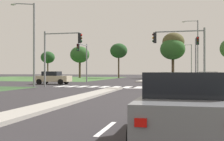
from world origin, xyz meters
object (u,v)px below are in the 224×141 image
Objects in this scene: traffic_signal_near_right at (184,47)px; street_lamp_third at (196,47)px; car_grey_third at (183,105)px; car_silver_fourth at (207,78)px; traffic_signal_far_right at (196,52)px; street_lamp_second at (32,40)px; treeline_near at (48,57)px; treeline_third at (119,51)px; traffic_signal_near_left at (58,49)px; street_lamp_fourth at (191,59)px; traffic_signal_far_left at (83,56)px; treeline_fourth at (173,42)px; car_beige_near at (53,78)px; treeline_second at (80,55)px; treeline_fifth at (173,49)px.

street_lamp_third is (2.36, 22.85, 1.85)m from traffic_signal_near_right.
car_silver_fourth is (3.00, 27.53, -0.02)m from car_grey_third.
street_lamp_second is at bearing -142.81° from traffic_signal_far_right.
treeline_near is 17.56m from treeline_third.
street_lamp_second reaches higher than treeline_third.
treeline_near is at bearing 117.35° from traffic_signal_near_left.
street_lamp_third is at bearing 84.11° from traffic_signal_near_right.
street_lamp_fourth reaches higher than traffic_signal_far_right.
traffic_signal_near_right is at bearing -41.18° from traffic_signal_far_left.
traffic_signal_near_left is at bearing -87.18° from treeline_third.
traffic_signal_far_right is at bearing 81.68° from traffic_signal_near_right.
treeline_fourth reaches higher than traffic_signal_far_left.
car_beige_near is 0.78× the size of traffic_signal_far_left.
traffic_signal_near_left reaches higher than traffic_signal_far_left.
car_grey_third is 0.70× the size of treeline_near.
treeline_second reaches higher than traffic_signal_near_left.
treeline_fifth is (-3.52, 26.24, 2.34)m from traffic_signal_far_right.
traffic_signal_far_left is 28.72m from treeline_fifth.
car_grey_third is 0.80× the size of traffic_signal_near_left.
traffic_signal_far_right is 0.94× the size of treeline_near.
car_silver_fourth is at bearing -81.50° from treeline_fifth.
treeline_fifth reaches higher than traffic_signal_near_left.
car_grey_third reaches higher than car_silver_fourth.
traffic_signal_near_right is (0.37, 19.34, 2.93)m from car_grey_third.
street_lamp_fourth is at bearing 65.85° from traffic_signal_far_left.
street_lamp_second is 41.57m from treeline_fourth.
traffic_signal_far_right is 30.50m from treeline_third.
traffic_signal_far_right is at bearing -91.12° from street_lamp_fourth.
traffic_signal_far_right reaches higher than traffic_signal_near_right.
street_lamp_second is 0.94× the size of treeline_fifth.
traffic_signal_near_left reaches higher than car_beige_near.
traffic_signal_near_left is 0.75× the size of treeline_second.
street_lamp_second is 50.83m from street_lamp_fourth.
street_lamp_fourth reaches higher than treeline_near.
treeline_fourth is at bearing -115.49° from street_lamp_fourth.
traffic_signal_near_right is at bearing -50.00° from treeline_near.
street_lamp_third is at bearing 34.89° from traffic_signal_far_left.
treeline_third is (-16.28, 14.92, 0.66)m from street_lamp_third.
car_beige_near is 0.42× the size of treeline_fourth.
traffic_signal_near_left is (-11.69, 19.34, 2.99)m from car_grey_third.
traffic_signal_far_left is 0.55× the size of street_lamp_third.
car_silver_fourth is 0.70× the size of treeline_near.
traffic_signal_near_left is (-12.06, 0.00, 0.06)m from traffic_signal_near_right.
car_grey_third is 0.75× the size of traffic_signal_far_right.
treeline_second is (-25.52, 14.41, -0.12)m from street_lamp_third.
street_lamp_second is at bearing -177.39° from traffic_signal_near_right.
treeline_near reaches higher than car_beige_near.
street_lamp_second is (-17.18, -8.86, 3.89)m from car_silver_fourth.
car_beige_near is at bearing -113.02° from street_lamp_fourth.
street_lamp_fourth is 1.12× the size of treeline_second.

